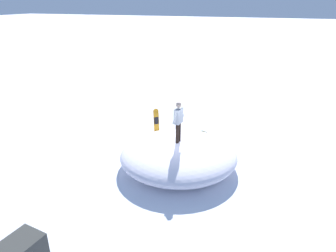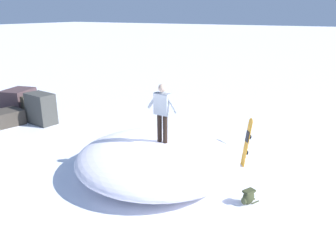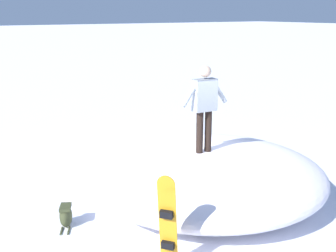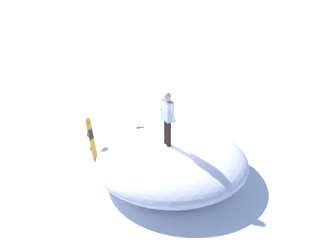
{
  "view_description": "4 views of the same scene",
  "coord_description": "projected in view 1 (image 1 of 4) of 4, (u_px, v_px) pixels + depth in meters",
  "views": [
    {
      "loc": [
        10.95,
        3.52,
        6.53
      ],
      "look_at": [
        0.17,
        -0.45,
        1.74
      ],
      "focal_mm": 32.45,
      "sensor_mm": 36.0,
      "label": 1
    },
    {
      "loc": [
        -4.67,
        7.99,
        4.7
      ],
      "look_at": [
        -0.21,
        0.11,
        1.63
      ],
      "focal_mm": 36.05,
      "sensor_mm": 36.0,
      "label": 2
    },
    {
      "loc": [
        -5.0,
        -6.55,
        3.78
      ],
      "look_at": [
        -0.4,
        0.58,
        1.51
      ],
      "focal_mm": 45.72,
      "sensor_mm": 36.0,
      "label": 3
    },
    {
      "loc": [
        8.74,
        -5.11,
        6.35
      ],
      "look_at": [
        0.21,
        -0.11,
        1.77
      ],
      "focal_mm": 38.4,
      "sensor_mm": 36.0,
      "label": 4
    }
  ],
  "objects": [
    {
      "name": "backpack_near",
      "position": [
        203.0,
        135.0,
        15.28
      ],
      "size": [
        0.41,
        0.56,
        0.41
      ],
      "color": "#383D23",
      "rests_on": "ground"
    },
    {
      "name": "snow_mound",
      "position": [
        179.0,
        155.0,
        12.74
      ],
      "size": [
        5.81,
        5.75,
        1.04
      ],
      "primitive_type": "ellipsoid",
      "rotation": [
        0.0,
        0.0,
        1.37
      ],
      "color": "white",
      "rests_on": "ground"
    },
    {
      "name": "snowboarder_standing",
      "position": [
        178.0,
        119.0,
        12.29
      ],
      "size": [
        1.05,
        0.26,
        1.74
      ],
      "color": "black",
      "rests_on": "snow_mound"
    },
    {
      "name": "ground",
      "position": [
        179.0,
        163.0,
        13.12
      ],
      "size": [
        240.0,
        240.0,
        0.0
      ],
      "primitive_type": "plane",
      "color": "white"
    },
    {
      "name": "snowboard_primary_upright",
      "position": [
        156.0,
        124.0,
        15.1
      ],
      "size": [
        0.33,
        0.34,
        1.6
      ],
      "color": "orange",
      "rests_on": "ground"
    }
  ]
}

